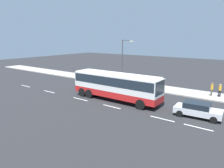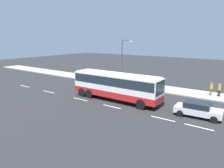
{
  "view_description": "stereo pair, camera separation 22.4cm",
  "coord_description": "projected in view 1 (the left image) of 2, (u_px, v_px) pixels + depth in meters",
  "views": [
    {
      "loc": [
        13.76,
        -20.17,
        7.44
      ],
      "look_at": [
        -0.93,
        -0.19,
        1.89
      ],
      "focal_mm": 33.12,
      "sensor_mm": 36.0,
      "label": 1
    },
    {
      "loc": [
        13.58,
        -20.3,
        7.44
      ],
      "look_at": [
        -0.93,
        -0.19,
        1.89
      ],
      "focal_mm": 33.12,
      "sensor_mm": 36.0,
      "label": 2
    }
  ],
  "objects": [
    {
      "name": "pedestrian_near_curb",
      "position": [
        212.0,
        88.0,
        26.4
      ],
      "size": [
        0.32,
        0.32,
        1.71
      ],
      "rotation": [
        0.0,
        0.0,
        6.05
      ],
      "color": "brown",
      "rests_on": "sidewalk_curb"
    },
    {
      "name": "lane_centreline",
      "position": [
        92.0,
        102.0,
        24.52
      ],
      "size": [
        28.43,
        0.16,
        0.01
      ],
      "color": "white",
      "rests_on": "ground_plane"
    },
    {
      "name": "street_lamp",
      "position": [
        123.0,
        59.0,
        32.1
      ],
      "size": [
        1.96,
        0.24,
        7.06
      ],
      "color": "#47474C",
      "rests_on": "sidewalk_curb"
    },
    {
      "name": "car_silver_hatch",
      "position": [
        198.0,
        109.0,
        19.7
      ],
      "size": [
        4.38,
        2.14,
        1.44
      ],
      "rotation": [
        0.0,
        0.0,
        0.07
      ],
      "color": "silver",
      "rests_on": "ground_plane"
    },
    {
      "name": "ground_plane",
      "position": [
        119.0,
        100.0,
        25.44
      ],
      "size": [
        120.0,
        120.0,
        0.0
      ],
      "primitive_type": "plane",
      "color": "#28282B"
    },
    {
      "name": "coach_bus",
      "position": [
        116.0,
        84.0,
        24.8
      ],
      "size": [
        11.36,
        2.69,
        3.29
      ],
      "rotation": [
        0.0,
        0.0,
        -0.0
      ],
      "color": "red",
      "rests_on": "ground_plane"
    },
    {
      "name": "pedestrian_at_crossing",
      "position": [
        220.0,
        89.0,
        25.98
      ],
      "size": [
        0.32,
        0.32,
        1.66
      ],
      "rotation": [
        0.0,
        0.0,
        4.95
      ],
      "color": "black",
      "rests_on": "sidewalk_curb"
    },
    {
      "name": "sidewalk_curb",
      "position": [
        149.0,
        87.0,
        31.81
      ],
      "size": [
        80.0,
        4.0,
        0.15
      ],
      "primitive_type": "cube",
      "color": "#A8A399",
      "rests_on": "ground_plane"
    }
  ]
}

